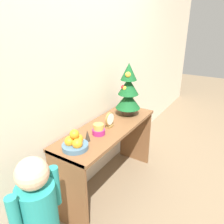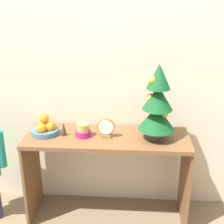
# 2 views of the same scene
# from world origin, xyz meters

# --- Properties ---
(ground_plane) EXTENTS (12.00, 12.00, 0.00)m
(ground_plane) POSITION_xyz_m (0.00, 0.00, 0.00)
(ground_plane) COLOR #7A664C
(back_wall) EXTENTS (7.00, 0.05, 2.50)m
(back_wall) POSITION_xyz_m (0.00, 0.47, 1.25)
(back_wall) COLOR beige
(back_wall) RESTS_ON ground_plane
(console_table) EXTENTS (1.22, 0.43, 0.71)m
(console_table) POSITION_xyz_m (0.00, 0.21, 0.55)
(console_table) COLOR brown
(console_table) RESTS_ON ground_plane
(mini_tree) EXTENTS (0.26, 0.26, 0.55)m
(mini_tree) POSITION_xyz_m (0.36, 0.19, 0.98)
(mini_tree) COLOR #4C3828
(mini_tree) RESTS_ON console_table
(fruit_bowl) EXTENTS (0.21, 0.21, 0.16)m
(fruit_bowl) POSITION_xyz_m (-0.47, 0.22, 0.76)
(fruit_bowl) COLOR #476B84
(fruit_bowl) RESTS_ON console_table
(singing_bowl) EXTENTS (0.11, 0.11, 0.10)m
(singing_bowl) POSITION_xyz_m (-0.18, 0.20, 0.75)
(singing_bowl) COLOR #9E2366
(singing_bowl) RESTS_ON console_table
(desk_clock) EXTENTS (0.13, 0.04, 0.15)m
(desk_clock) POSITION_xyz_m (-0.01, 0.19, 0.79)
(desk_clock) COLOR olive
(desk_clock) RESTS_ON console_table
(figurine) EXTENTS (0.05, 0.05, 0.10)m
(figurine) POSITION_xyz_m (-0.32, 0.21, 0.76)
(figurine) COLOR #382D23
(figurine) RESTS_ON console_table
(child_figure) EXTENTS (0.37, 0.24, 0.92)m
(child_figure) POSITION_xyz_m (-0.94, 0.13, 0.56)
(child_figure) COLOR #38384C
(child_figure) RESTS_ON ground_plane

